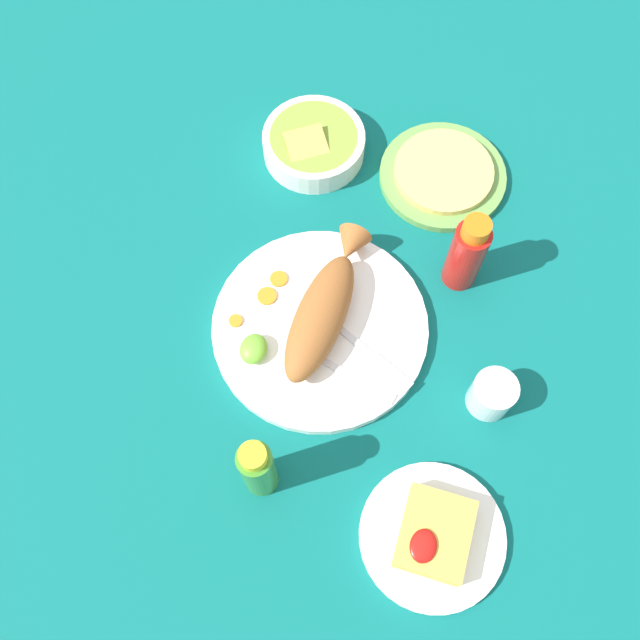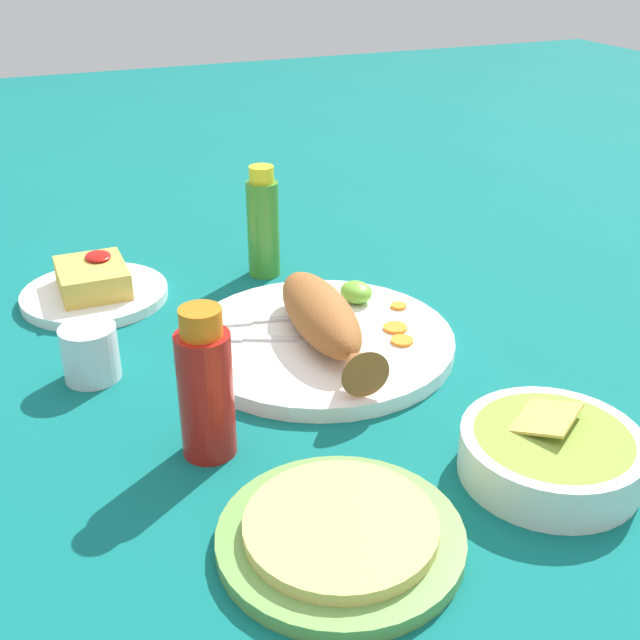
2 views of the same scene
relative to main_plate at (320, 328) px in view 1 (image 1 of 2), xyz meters
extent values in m
plane|color=#0C605B|center=(0.00, 0.00, -0.01)|extent=(4.00, 4.00, 0.00)
cylinder|color=white|center=(0.00, 0.00, 0.00)|extent=(0.32, 0.32, 0.02)
ellipsoid|color=#935628|center=(0.00, 0.00, 0.04)|extent=(0.22, 0.09, 0.06)
cone|color=#935628|center=(-0.13, 0.01, 0.04)|extent=(0.05, 0.06, 0.05)
cube|color=silver|center=(0.00, 0.04, 0.01)|extent=(0.06, 0.11, 0.00)
cube|color=silver|center=(0.04, 0.12, 0.01)|extent=(0.05, 0.07, 0.00)
cube|color=silver|center=(0.05, 0.01, 0.01)|extent=(0.04, 0.11, 0.00)
cube|color=silver|center=(0.07, 0.10, 0.01)|extent=(0.03, 0.07, 0.00)
cylinder|color=orange|center=(-0.05, -0.08, 0.01)|extent=(0.03, 0.03, 0.00)
cylinder|color=orange|center=(-0.02, -0.09, 0.01)|extent=(0.03, 0.03, 0.00)
cylinder|color=orange|center=(0.03, -0.12, 0.01)|extent=(0.02, 0.02, 0.00)
ellipsoid|color=#6BB233|center=(0.07, -0.08, 0.02)|extent=(0.05, 0.04, 0.03)
cylinder|color=#B21914|center=(-0.15, 0.18, 0.06)|extent=(0.05, 0.05, 0.13)
cylinder|color=orange|center=(-0.15, 0.18, 0.13)|extent=(0.04, 0.04, 0.03)
cylinder|color=#3D8428|center=(0.24, -0.01, 0.06)|extent=(0.05, 0.05, 0.14)
cylinder|color=yellow|center=(0.24, -0.01, 0.14)|extent=(0.03, 0.03, 0.02)
cylinder|color=silver|center=(0.04, 0.26, 0.02)|extent=(0.06, 0.06, 0.06)
cylinder|color=white|center=(0.04, 0.26, 0.01)|extent=(0.05, 0.05, 0.03)
cylinder|color=white|center=(0.24, 0.23, 0.00)|extent=(0.19, 0.19, 0.01)
cube|color=gold|center=(0.24, 0.23, 0.02)|extent=(0.11, 0.09, 0.04)
ellipsoid|color=#AD140F|center=(0.27, 0.22, 0.04)|extent=(0.04, 0.03, 0.01)
cylinder|color=white|center=(-0.31, -0.10, 0.01)|extent=(0.17, 0.17, 0.04)
cylinder|color=olive|center=(-0.31, -0.10, 0.03)|extent=(0.14, 0.14, 0.02)
cube|color=gold|center=(-0.28, -0.10, 0.04)|extent=(0.10, 0.09, 0.02)
cylinder|color=#6B9E4C|center=(-0.32, 0.11, 0.00)|extent=(0.21, 0.21, 0.01)
cylinder|color=#E0C666|center=(-0.32, 0.11, 0.01)|extent=(0.16, 0.16, 0.01)
camera|label=1|loc=(0.39, 0.12, 0.98)|focal=40.00mm
camera|label=2|loc=(-0.78, 0.33, 0.46)|focal=45.00mm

